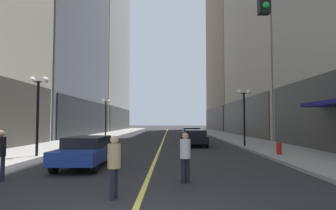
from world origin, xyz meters
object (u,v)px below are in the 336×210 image
Objects in this scene: car_navy at (191,133)px; car_black at (195,137)px; car_blue at (87,150)px; pedestrian_in_black_coat at (0,151)px; pedestrian_in_tan_trench at (114,162)px; pedestrian_in_white_shirt at (185,154)px; street_lamp_right_mid at (244,105)px; fire_hydrant_right at (279,150)px; street_lamp_left_near at (38,98)px; street_lamp_left_far at (106,110)px.

car_black is at bearing -91.54° from car_navy.
pedestrian_in_black_coat is (-1.99, -3.10, 0.28)m from car_blue.
pedestrian_in_tan_trench reaches higher than car_black.
pedestrian_in_white_shirt reaches higher than car_navy.
fire_hydrant_right is at bearing -84.90° from street_lamp_right_mid.
street_lamp_right_mid is at bearing 47.38° from pedestrian_in_black_coat.
car_blue is 5.10m from street_lamp_left_near.
street_lamp_left_near reaches higher than pedestrian_in_white_shirt.
street_lamp_left_near is at bearing -176.28° from fire_hydrant_right.
car_blue is 3.69m from pedestrian_in_black_coat.
pedestrian_in_black_coat is at bearing 153.34° from pedestrian_in_tan_trench.
pedestrian_in_black_coat is (-4.24, 2.13, 0.05)m from pedestrian_in_tan_trench.
fire_hydrant_right is at bearing -59.49° from car_black.
street_lamp_right_mid is (3.38, -9.93, 2.54)m from car_navy.
pedestrian_in_black_coat is 22.27m from street_lamp_left_far.
car_navy is 22.43m from pedestrian_in_white_shirt.
street_lamp_left_near and street_lamp_right_mid have the same top height.
pedestrian_in_black_coat is (-7.69, -13.67, 0.28)m from car_black.
pedestrian_in_white_shirt is 8.87m from fire_hydrant_right.
street_lamp_left_far and street_lamp_right_mid have the same top height.
car_blue is at bearing -79.62° from street_lamp_left_far.
car_navy is at bearing 72.74° from car_blue.
car_black is (5.71, 10.57, -0.00)m from car_blue.
pedestrian_in_white_shirt is 0.37× the size of street_lamp_left_near.
car_black is 2.54× the size of pedestrian_in_black_coat.
street_lamp_right_mid reaches higher than car_navy.
car_black is at bearing 61.63° from car_blue.
street_lamp_left_far is (-3.48, 19.00, 2.54)m from car_blue.
street_lamp_left_far is 1.00× the size of street_lamp_right_mid.
pedestrian_in_white_shirt is (4.20, -3.25, 0.23)m from car_blue.
pedestrian_in_tan_trench is at bearing -130.63° from fire_hydrant_right.
car_navy is at bearing 88.46° from car_black.
car_navy is 24.62m from pedestrian_in_tan_trench.
pedestrian_in_black_coat is at bearing -132.62° from street_lamp_right_mid.
street_lamp_left_near is 1.00× the size of street_lamp_left_far.
car_blue is at bearing -135.42° from street_lamp_right_mid.
car_blue is 13.33m from street_lamp_right_mid.
car_navy is 2.72× the size of pedestrian_in_black_coat.
street_lamp_left_near is (-3.48, 2.72, 2.54)m from car_blue.
street_lamp_left_far is (-9.19, 8.43, 2.54)m from car_black.
pedestrian_in_tan_trench is at bearing -134.52° from pedestrian_in_white_shirt.
pedestrian_in_tan_trench is 0.37× the size of street_lamp_right_mid.
car_navy is at bearing 104.04° from fire_hydrant_right.
car_navy is at bearing 81.40° from pedestrian_in_tan_trench.
car_black is 0.98× the size of street_lamp_left_far.
car_blue is at bearing -159.93° from fire_hydrant_right.
pedestrian_in_white_shirt is at bearing -129.41° from fire_hydrant_right.
fire_hydrant_right is at bearing 20.07° from car_blue.
pedestrian_in_white_shirt is 2.77m from pedestrian_in_tan_trench.
car_navy is (5.94, 19.11, 0.00)m from car_blue.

